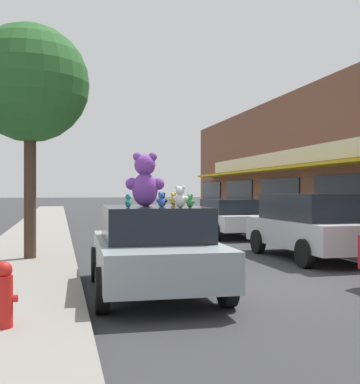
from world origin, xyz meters
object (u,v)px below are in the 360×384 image
object	(u,v)px
teddy_bear_black	(162,200)
teddy_bear_teal	(128,201)
parked_car_far_center	(311,224)
teddy_bear_green	(190,201)
fire_hydrant	(3,294)
teddy_bear_white	(180,197)
teddy_bear_yellow	(174,199)
teddy_bear_giant	(145,180)
teddy_bear_red	(147,196)
plush_art_car	(154,247)
parked_car_far_right	(229,217)
street_tree	(30,84)
teddy_bear_blue	(161,200)

from	to	relation	value
teddy_bear_black	teddy_bear_teal	bearing A→B (deg)	44.14
parked_car_far_center	teddy_bear_green	bearing A→B (deg)	-138.19
fire_hydrant	teddy_bear_white	bearing A→B (deg)	29.53
teddy_bear_teal	teddy_bear_white	world-z (taller)	teddy_bear_white
teddy_bear_yellow	parked_car_far_center	xyz separation A→B (m)	(4.31, 2.48, -0.71)
teddy_bear_teal	teddy_bear_white	bearing A→B (deg)	98.62
teddy_bear_giant	teddy_bear_red	world-z (taller)	teddy_bear_giant
plush_art_car	teddy_bear_yellow	distance (m)	1.17
teddy_bear_red	parked_car_far_right	bearing A→B (deg)	-85.51
parked_car_far_right	street_tree	distance (m)	9.71
plush_art_car	teddy_bear_green	size ratio (longest dim) A/B	18.87
teddy_bear_giant	teddy_bear_black	distance (m)	0.55
teddy_bear_black	teddy_bear_blue	bearing A→B (deg)	85.56
teddy_bear_white	parked_car_far_right	world-z (taller)	teddy_bear_white
teddy_bear_teal	teddy_bear_black	size ratio (longest dim) A/B	0.94
plush_art_car	teddy_bear_black	world-z (taller)	teddy_bear_black
teddy_bear_teal	teddy_bear_white	distance (m)	0.85
teddy_bear_green	fire_hydrant	xyz separation A→B (m)	(-2.70, -1.47, -1.07)
street_tree	fire_hydrant	world-z (taller)	street_tree
teddy_bear_black	parked_car_far_right	xyz separation A→B (m)	(4.73, 9.70, -0.84)
teddy_bear_white	teddy_bear_green	xyz separation A→B (m)	(0.17, 0.04, -0.06)
teddy_bear_white	fire_hydrant	xyz separation A→B (m)	(-2.53, -1.43, -1.13)
teddy_bear_white	teddy_bear_green	size ratio (longest dim) A/B	1.60
teddy_bear_black	teddy_bear_red	world-z (taller)	teddy_bear_red
teddy_bear_green	parked_car_far_right	bearing A→B (deg)	-74.50
teddy_bear_red	street_tree	size ratio (longest dim) A/B	0.07
plush_art_car	street_tree	xyz separation A→B (m)	(-2.30, 3.89, 3.57)
teddy_bear_green	parked_car_far_center	world-z (taller)	teddy_bear_green
teddy_bear_teal	street_tree	bearing A→B (deg)	-131.12
teddy_bear_yellow	parked_car_far_center	distance (m)	5.03
street_tree	teddy_bear_black	bearing A→B (deg)	-60.07
teddy_bear_white	street_tree	bearing A→B (deg)	-35.24
teddy_bear_giant	street_tree	distance (m)	5.00
teddy_bear_yellow	parked_car_far_center	bearing A→B (deg)	-114.14
teddy_bear_white	teddy_bear_blue	world-z (taller)	teddy_bear_white
teddy_bear_teal	teddy_bear_blue	bearing A→B (deg)	134.94
teddy_bear_giant	fire_hydrant	xyz separation A→B (m)	(-2.11, -2.33, -1.42)
teddy_bear_green	fire_hydrant	distance (m)	3.25
teddy_bear_blue	parked_car_far_right	distance (m)	10.92
teddy_bear_yellow	fire_hydrant	bearing A→B (deg)	82.32
teddy_bear_blue	street_tree	bearing A→B (deg)	-90.06
teddy_bear_yellow	teddy_bear_black	size ratio (longest dim) A/B	1.01
teddy_bear_blue	street_tree	distance (m)	5.58
teddy_bear_teal	parked_car_far_center	size ratio (longest dim) A/B	0.05
teddy_bear_green	teddy_bear_red	bearing A→B (deg)	-31.04
parked_car_far_center	parked_car_far_right	size ratio (longest dim) A/B	1.03
teddy_bear_green	teddy_bear_teal	bearing A→B (deg)	25.50
plush_art_car	teddy_bear_green	bearing A→B (deg)	-57.66
parked_car_far_center	street_tree	xyz separation A→B (m)	(-7.13, 0.76, 3.45)
teddy_bear_giant	parked_car_far_center	xyz separation A→B (m)	(4.97, 3.06, -1.05)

